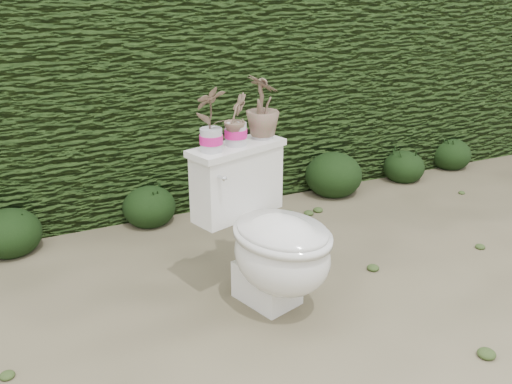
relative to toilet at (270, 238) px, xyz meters
name	(u,v)px	position (x,y,z in m)	size (l,w,h in m)	color
ground	(254,290)	(-0.03, 0.13, -0.36)	(60.00, 60.00, 0.00)	gray
hedge	(160,84)	(-0.03, 1.73, 0.44)	(8.00, 1.00, 1.60)	#2A4416
toilet	(270,238)	(0.00, 0.00, 0.00)	(0.64, 0.78, 0.78)	silver
potted_plant_left	(211,120)	(-0.22, 0.18, 0.57)	(0.16, 0.11, 0.30)	#257730
potted_plant_center	(236,121)	(-0.08, 0.23, 0.54)	(0.13, 0.10, 0.23)	#257730
potted_plant_right	(263,108)	(0.09, 0.28, 0.57)	(0.17, 0.17, 0.30)	#257730
liriope_clump_2	(9,229)	(-1.15, 1.13, -0.21)	(0.36, 0.36, 0.29)	black
liriope_clump_3	(149,203)	(-0.30, 1.19, -0.22)	(0.35, 0.35, 0.28)	black
liriope_clump_4	(228,194)	(0.23, 1.13, -0.23)	(0.32, 0.32, 0.26)	black
liriope_clump_5	(334,171)	(1.08, 1.13, -0.19)	(0.42, 0.42, 0.34)	black
liriope_clump_6	(404,164)	(1.73, 1.14, -0.23)	(0.32, 0.32, 0.26)	black
liriope_clump_7	(451,151)	(2.28, 1.23, -0.22)	(0.34, 0.34, 0.27)	black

